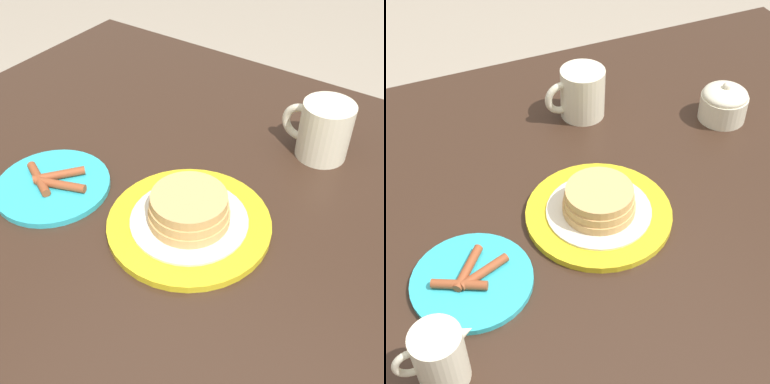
% 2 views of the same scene
% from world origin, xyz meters
% --- Properties ---
extents(dining_table, '(1.34, 1.04, 0.72)m').
position_xyz_m(dining_table, '(0.00, 0.00, 0.62)').
color(dining_table, '#332116').
rests_on(dining_table, ground_plane).
extents(pancake_plate, '(0.24, 0.24, 0.06)m').
position_xyz_m(pancake_plate, '(0.05, 0.01, 0.74)').
color(pancake_plate, gold).
rests_on(pancake_plate, dining_table).
extents(side_plate_bacon, '(0.18, 0.18, 0.02)m').
position_xyz_m(side_plate_bacon, '(0.28, 0.06, 0.73)').
color(side_plate_bacon, '#2DADBC').
rests_on(side_plate_bacon, dining_table).
extents(coffee_mug, '(0.12, 0.09, 0.10)m').
position_xyz_m(coffee_mug, '(-0.04, -0.27, 0.78)').
color(coffee_mug, beige).
rests_on(coffee_mug, dining_table).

